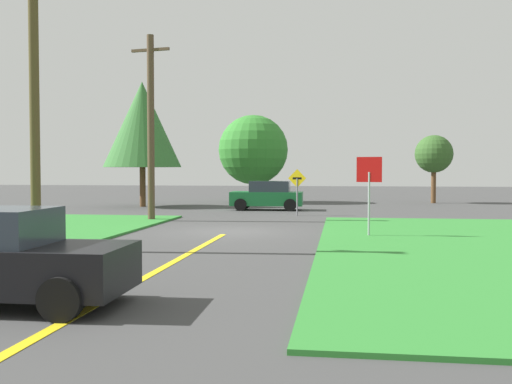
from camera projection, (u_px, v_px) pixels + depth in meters
ground_plane at (229, 232)px, 21.50m from camera, size 120.00×120.00×0.00m
lane_stripe_center at (163, 267)px, 13.59m from camera, size 0.20×14.00×0.01m
stop_sign at (369, 180)px, 19.50m from camera, size 0.82×0.20×2.68m
car_approaching_junction at (268, 196)px, 32.94m from camera, size 4.03×1.98×1.62m
utility_pole_near at (34, 102)px, 16.24m from camera, size 1.77×0.56×7.97m
utility_pole_mid at (151, 126)px, 25.90m from camera, size 1.80×0.40×8.14m
direction_sign at (297, 187)px, 29.04m from camera, size 0.90×0.18×2.28m
oak_tree_left at (142, 125)px, 35.79m from camera, size 4.71×4.71×7.59m
pine_tree_center at (434, 154)px, 39.72m from camera, size 2.54×2.54×4.59m
oak_tree_right at (253, 150)px, 40.35m from camera, size 4.75×4.75×5.99m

